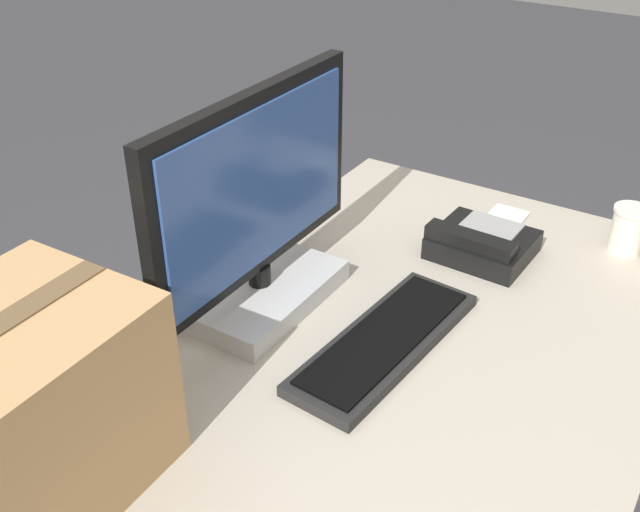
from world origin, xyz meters
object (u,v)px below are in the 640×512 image
at_px(sticky_note_pad, 508,215).
at_px(paper_cup_right, 628,229).
at_px(monitor, 258,221).
at_px(keyboard, 385,341).
at_px(cardboard_box, 26,408).
at_px(desk_phone, 482,244).

bearing_deg(sticky_note_pad, paper_cup_right, -92.63).
bearing_deg(monitor, keyboard, -89.46).
bearing_deg(monitor, cardboard_box, -179.67).
height_order(cardboard_box, sticky_note_pad, cardboard_box).
bearing_deg(keyboard, monitor, 95.05).
height_order(keyboard, cardboard_box, cardboard_box).
distance_m(keyboard, cardboard_box, 0.62).
relative_size(desk_phone, sticky_note_pad, 2.47).
xyz_separation_m(monitor, sticky_note_pad, (0.60, -0.29, -0.18)).
relative_size(monitor, cardboard_box, 1.70).
distance_m(cardboard_box, sticky_note_pad, 1.18).
height_order(desk_phone, sticky_note_pad, desk_phone).
bearing_deg(desk_phone, sticky_note_pad, 5.53).
bearing_deg(cardboard_box, keyboard, -26.70).
bearing_deg(monitor, sticky_note_pad, -25.74).
xyz_separation_m(monitor, cardboard_box, (-0.54, -0.00, -0.04)).
bearing_deg(cardboard_box, monitor, 0.33).
bearing_deg(sticky_note_pad, cardboard_box, 165.91).
height_order(paper_cup_right, cardboard_box, cardboard_box).
distance_m(paper_cup_right, sticky_note_pad, 0.28).
height_order(monitor, paper_cup_right, monitor).
relative_size(keyboard, desk_phone, 2.14).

